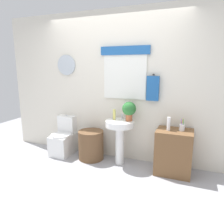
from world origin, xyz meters
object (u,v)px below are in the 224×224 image
object	(u,v)px
potted_plant	(129,110)
toothbrush_cup	(182,127)
pedestal_sink	(120,132)
lotion_bottle	(169,124)
wooden_cabinet	(174,152)
soap_bottle	(114,114)
laundry_hamper	(91,145)
toilet	(64,139)

from	to	relation	value
potted_plant	toothbrush_cup	xyz separation A→B (m)	(0.85, -0.04, -0.20)
pedestal_sink	lotion_bottle	bearing A→B (deg)	-2.87
pedestal_sink	wooden_cabinet	distance (m)	0.92
pedestal_sink	soap_bottle	xyz separation A→B (m)	(-0.12, 0.05, 0.29)
pedestal_sink	soap_bottle	world-z (taller)	soap_bottle
wooden_cabinet	soap_bottle	distance (m)	1.13
laundry_hamper	pedestal_sink	bearing A→B (deg)	0.00
wooden_cabinet	lotion_bottle	bearing A→B (deg)	-157.26
pedestal_sink	toothbrush_cup	size ratio (longest dim) A/B	4.13
toilet	laundry_hamper	xyz separation A→B (m)	(0.60, -0.03, -0.02)
pedestal_sink	wooden_cabinet	size ratio (longest dim) A/B	1.09
lotion_bottle	wooden_cabinet	bearing A→B (deg)	22.74
potted_plant	wooden_cabinet	bearing A→B (deg)	-4.55
pedestal_sink	soap_bottle	size ratio (longest dim) A/B	4.31
potted_plant	lotion_bottle	xyz separation A→B (m)	(0.66, -0.10, -0.15)
potted_plant	toothbrush_cup	bearing A→B (deg)	-2.71
pedestal_sink	toothbrush_cup	xyz separation A→B (m)	(0.99, 0.02, 0.19)
wooden_cabinet	soap_bottle	world-z (taller)	soap_bottle
soap_bottle	toothbrush_cup	distance (m)	1.11
soap_bottle	lotion_bottle	size ratio (longest dim) A/B	0.85
laundry_hamper	wooden_cabinet	bearing A→B (deg)	0.00
potted_plant	pedestal_sink	bearing A→B (deg)	-156.80
soap_bottle	laundry_hamper	bearing A→B (deg)	-173.37
soap_bottle	toothbrush_cup	xyz separation A→B (m)	(1.11, -0.03, -0.10)
soap_bottle	pedestal_sink	bearing A→B (deg)	-22.62
toilet	wooden_cabinet	world-z (taller)	toilet
toothbrush_cup	potted_plant	bearing A→B (deg)	177.29
potted_plant	laundry_hamper	bearing A→B (deg)	-175.03
lotion_bottle	potted_plant	bearing A→B (deg)	171.36
laundry_hamper	pedestal_sink	xyz separation A→B (m)	(0.55, 0.00, 0.30)
toilet	potted_plant	world-z (taller)	potted_plant
soap_bottle	toilet	bearing A→B (deg)	-179.13
laundry_hamper	soap_bottle	size ratio (longest dim) A/B	2.95
laundry_hamper	wooden_cabinet	xyz separation A→B (m)	(1.44, 0.00, 0.09)
laundry_hamper	toothbrush_cup	distance (m)	1.62
toothbrush_cup	lotion_bottle	bearing A→B (deg)	-162.62
toilet	pedestal_sink	bearing A→B (deg)	-1.72
soap_bottle	toothbrush_cup	world-z (taller)	soap_bottle
wooden_cabinet	potted_plant	world-z (taller)	potted_plant
potted_plant	lotion_bottle	distance (m)	0.68
potted_plant	lotion_bottle	size ratio (longest dim) A/B	1.55
pedestal_sink	laundry_hamper	bearing A→B (deg)	-180.00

